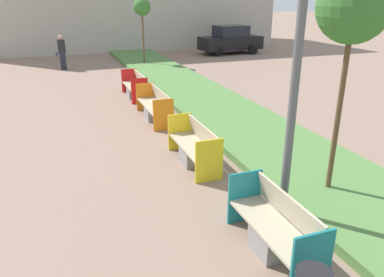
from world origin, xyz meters
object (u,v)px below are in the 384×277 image
object	(u,v)px
bench_red_frame	(135,88)
sapling_tree_near	(354,8)
bench_teal_frame	(275,231)
pedestrian_walking	(62,52)
bench_orange_frame	(155,108)
sapling_tree_far	(142,8)
parked_car_distant	(231,40)
bench_yellow_frame	(195,149)

from	to	relation	value
bench_red_frame	sapling_tree_near	size ratio (longest dim) A/B	0.48
bench_teal_frame	sapling_tree_near	world-z (taller)	sapling_tree_near
pedestrian_walking	bench_teal_frame	bearing A→B (deg)	-82.12
bench_orange_frame	sapling_tree_far	xyz separation A→B (m)	(1.95, 9.71, 2.72)
bench_red_frame	sapling_tree_far	size ratio (longest dim) A/B	0.55
bench_orange_frame	parked_car_distant	bearing A→B (deg)	55.35
bench_teal_frame	bench_red_frame	world-z (taller)	same
sapling_tree_near	bench_teal_frame	bearing A→B (deg)	-149.10
bench_orange_frame	bench_red_frame	xyz separation A→B (m)	(-0.00, 2.97, -0.01)
parked_car_distant	bench_teal_frame	bearing A→B (deg)	-118.64
bench_orange_frame	bench_red_frame	bearing A→B (deg)	90.07
sapling_tree_far	pedestrian_walking	distance (m)	4.86
bench_orange_frame	sapling_tree_near	distance (m)	6.97
bench_teal_frame	sapling_tree_far	bearing A→B (deg)	83.36
bench_teal_frame	bench_red_frame	distance (m)	10.05
bench_yellow_frame	parked_car_distant	bearing A→B (deg)	61.79
bench_red_frame	parked_car_distant	size ratio (longest dim) A/B	0.46
sapling_tree_near	bench_orange_frame	bearing A→B (deg)	108.26
bench_yellow_frame	bench_orange_frame	size ratio (longest dim) A/B	0.87
bench_red_frame	sapling_tree_near	bearing A→B (deg)	-77.60
sapling_tree_near	parked_car_distant	xyz separation A→B (m)	(6.65, 18.35, -2.60)
sapling_tree_near	pedestrian_walking	world-z (taller)	sapling_tree_near
sapling_tree_near	sapling_tree_far	distance (m)	15.62
bench_teal_frame	pedestrian_walking	bearing A→B (deg)	97.88
bench_orange_frame	sapling_tree_far	bearing A→B (deg)	78.66
bench_orange_frame	sapling_tree_far	distance (m)	10.27
parked_car_distant	pedestrian_walking	bearing A→B (deg)	-172.81
bench_yellow_frame	sapling_tree_near	world-z (taller)	sapling_tree_near
bench_teal_frame	pedestrian_walking	size ratio (longest dim) A/B	1.04
bench_yellow_frame	bench_red_frame	distance (m)	6.57
sapling_tree_near	pedestrian_walking	bearing A→B (deg)	105.14
bench_yellow_frame	pedestrian_walking	world-z (taller)	pedestrian_walking
sapling_tree_far	bench_orange_frame	bearing A→B (deg)	-101.34
bench_red_frame	bench_yellow_frame	bearing A→B (deg)	-90.00
bench_teal_frame	bench_orange_frame	world-z (taller)	same
bench_teal_frame	sapling_tree_far	world-z (taller)	sapling_tree_far
bench_teal_frame	sapling_tree_far	xyz separation A→B (m)	(1.95, 16.79, 2.74)
bench_yellow_frame	parked_car_distant	xyz separation A→B (m)	(8.60, 16.04, 0.55)
bench_orange_frame	parked_car_distant	size ratio (longest dim) A/B	0.53
bench_orange_frame	pedestrian_walking	world-z (taller)	pedestrian_walking
bench_red_frame	sapling_tree_near	xyz separation A→B (m)	(1.95, -8.88, 3.15)
sapling_tree_near	sapling_tree_far	world-z (taller)	sapling_tree_near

